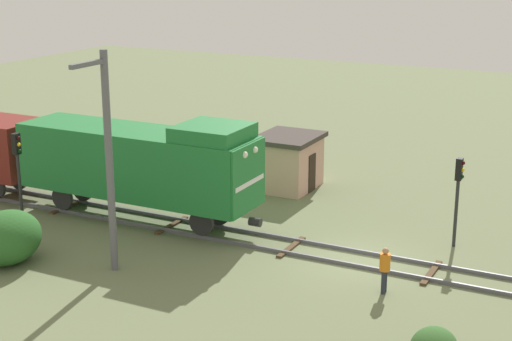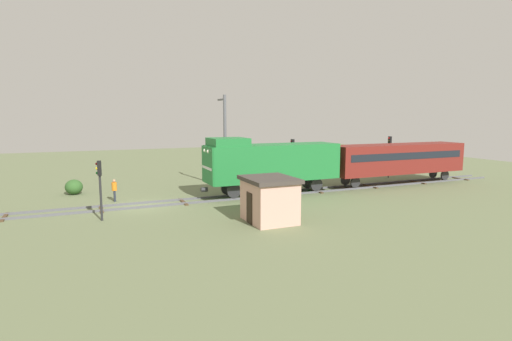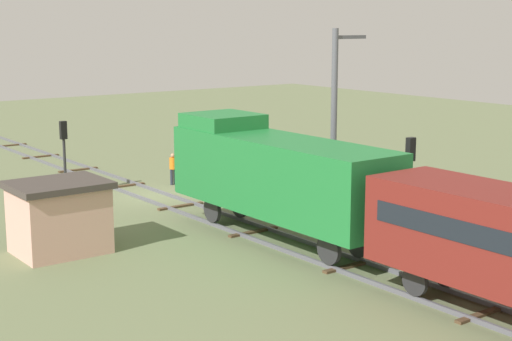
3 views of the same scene
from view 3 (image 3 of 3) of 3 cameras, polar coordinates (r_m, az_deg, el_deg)
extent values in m
plane|color=#66704C|center=(39.57, -7.67, -1.87)|extent=(103.64, 103.64, 0.00)
cube|color=#595960|center=(39.90, -6.77, -1.63)|extent=(0.10, 69.09, 0.16)
cube|color=#595960|center=(39.22, -8.59, -1.89)|extent=(0.10, 69.09, 0.16)
cube|color=#4C3823|center=(57.73, -17.50, 1.75)|extent=(2.40, 0.24, 0.09)
cube|color=#4C3823|center=(52.39, -15.39, 0.99)|extent=(2.40, 0.24, 0.09)
cube|color=#4C3823|center=(47.15, -12.81, 0.05)|extent=(2.40, 0.24, 0.09)
cube|color=#4C3823|center=(42.05, -9.59, -1.11)|extent=(2.40, 0.24, 0.09)
cube|color=#4C3823|center=(37.13, -5.50, -2.59)|extent=(2.40, 0.24, 0.09)
cube|color=#4C3823|center=(32.49, -0.19, -4.49)|extent=(2.40, 0.24, 0.09)
cube|color=#4C3823|center=(28.27, 6.84, -6.91)|extent=(2.40, 0.24, 0.09)
cube|color=#4C3823|center=(24.68, 16.23, -9.95)|extent=(2.40, 0.24, 0.09)
cube|color=#1E7233|center=(30.54, 1.75, -0.34)|extent=(2.90, 11.00, 2.90)
cube|color=#1E7233|center=(33.37, -2.42, 3.64)|extent=(2.75, 2.80, 0.60)
cube|color=#1E7233|center=(34.98, -3.92, 1.06)|extent=(2.84, 0.10, 2.84)
cube|color=white|center=(35.05, -3.95, 0.75)|extent=(2.46, 0.06, 0.20)
sphere|color=white|center=(35.10, -3.37, 2.92)|extent=(0.28, 0.28, 0.28)
sphere|color=white|center=(34.62, -4.62, 2.79)|extent=(0.28, 0.28, 0.28)
cylinder|color=#262628|center=(35.59, -4.15, -1.81)|extent=(0.36, 0.50, 0.36)
cylinder|color=#262628|center=(34.28, -1.18, -2.53)|extent=(0.18, 1.10, 1.10)
cylinder|color=#262628|center=(33.48, -3.19, -2.87)|extent=(0.18, 1.10, 1.10)
cylinder|color=#262628|center=(28.78, 7.47, -5.22)|extent=(0.18, 1.10, 1.10)
cylinder|color=#262628|center=(27.83, 5.33, -5.74)|extent=(0.18, 1.10, 1.10)
cylinder|color=#262628|center=(26.22, 13.61, -7.20)|extent=(0.16, 0.96, 0.96)
cylinder|color=#262628|center=(25.17, 11.50, -7.87)|extent=(0.16, 0.96, 0.96)
cylinder|color=#262628|center=(40.45, -13.75, 0.88)|extent=(0.14, 0.14, 3.73)
cube|color=black|center=(40.24, -13.84, 2.87)|extent=(0.32, 0.24, 0.90)
sphere|color=#390606|center=(40.33, -13.94, 3.27)|extent=(0.16, 0.16, 0.16)
sphere|color=yellow|center=(40.37, -13.92, 2.87)|extent=(0.16, 0.16, 0.16)
sphere|color=black|center=(40.41, -13.90, 2.48)|extent=(0.16, 0.16, 0.16)
cylinder|color=#262628|center=(30.36, 11.06, -1.67)|extent=(0.14, 0.14, 4.32)
cube|color=black|center=(30.05, 11.18, 1.52)|extent=(0.32, 0.24, 0.90)
sphere|color=#390606|center=(30.10, 11.00, 2.06)|extent=(0.16, 0.16, 0.16)
sphere|color=yellow|center=(30.14, 10.98, 1.54)|extent=(0.16, 0.16, 0.16)
sphere|color=black|center=(30.19, 10.96, 1.01)|extent=(0.16, 0.16, 0.16)
cylinder|color=#262B38|center=(42.23, -5.93, -0.44)|extent=(0.15, 0.15, 0.85)
cylinder|color=#262B38|center=(42.13, -6.16, -0.47)|extent=(0.15, 0.15, 0.85)
cylinder|color=orange|center=(42.04, -6.06, 0.53)|extent=(0.38, 0.38, 0.62)
sphere|color=tan|center=(41.97, -6.07, 1.10)|extent=(0.23, 0.23, 0.23)
cylinder|color=#595960|center=(35.34, 5.68, 3.51)|extent=(0.28, 0.28, 8.32)
cube|color=#595960|center=(35.68, 6.87, 9.61)|extent=(1.80, 0.16, 0.16)
cube|color=#D19E8C|center=(30.42, -14.11, -3.53)|extent=(3.20, 2.60, 2.50)
cube|color=#3F3833|center=(30.12, -14.23, -1.01)|extent=(3.50, 2.90, 0.24)
cube|color=#2D2319|center=(31.68, -15.02, -3.57)|extent=(0.80, 0.06, 1.90)
ellipsoid|color=#305926|center=(46.81, -3.30, 0.94)|extent=(1.69, 1.38, 1.23)
ellipsoid|color=#295E26|center=(34.09, 11.84, -2.25)|extent=(2.89, 2.36, 2.10)
camera|label=1|loc=(63.01, 10.23, 13.49)|focal=55.00mm
camera|label=2|loc=(39.01, -52.30, 3.38)|focal=28.00mm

